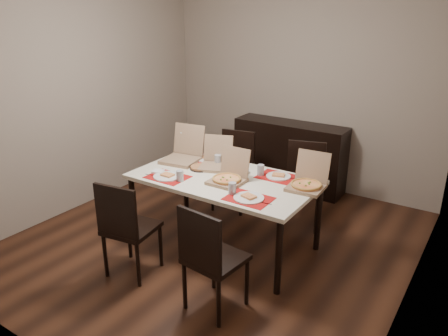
{
  "coord_description": "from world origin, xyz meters",
  "views": [
    {
      "loc": [
        2.33,
        -3.35,
        2.34
      ],
      "look_at": [
        0.13,
        -0.01,
        0.85
      ],
      "focal_mm": 35.0,
      "sensor_mm": 36.0,
      "label": 1
    }
  ],
  "objects_px": {
    "chair_far_right": "(304,180)",
    "pizza_box_center": "(228,177)",
    "soda_bottle": "(184,143)",
    "chair_near_right": "(210,256)",
    "dip_bowl": "(243,171)",
    "sideboard": "(289,155)",
    "dining_table": "(224,184)",
    "chair_far_left": "(235,166)",
    "chair_near_left": "(126,225)"
  },
  "relations": [
    {
      "from": "sideboard",
      "to": "chair_near_left",
      "type": "height_order",
      "value": "chair_near_left"
    },
    {
      "from": "chair_far_right",
      "to": "pizza_box_center",
      "type": "relative_size",
      "value": 2.7
    },
    {
      "from": "chair_far_left",
      "to": "pizza_box_center",
      "type": "height_order",
      "value": "pizza_box_center"
    },
    {
      "from": "chair_near_left",
      "to": "pizza_box_center",
      "type": "xyz_separation_m",
      "value": [
        0.52,
        0.87,
        0.29
      ]
    },
    {
      "from": "dining_table",
      "to": "chair_far_left",
      "type": "xyz_separation_m",
      "value": [
        -0.43,
        0.88,
        -0.17
      ]
    },
    {
      "from": "chair_far_left",
      "to": "dip_bowl",
      "type": "height_order",
      "value": "chair_far_left"
    },
    {
      "from": "dip_bowl",
      "to": "soda_bottle",
      "type": "relative_size",
      "value": 0.4
    },
    {
      "from": "chair_far_right",
      "to": "dip_bowl",
      "type": "xyz_separation_m",
      "value": [
        -0.37,
        -0.71,
        0.25
      ]
    },
    {
      "from": "sideboard",
      "to": "pizza_box_center",
      "type": "height_order",
      "value": "pizza_box_center"
    },
    {
      "from": "dining_table",
      "to": "chair_near_left",
      "type": "bearing_deg",
      "value": -114.1
    },
    {
      "from": "chair_near_left",
      "to": "chair_near_right",
      "type": "distance_m",
      "value": 0.91
    },
    {
      "from": "chair_near_left",
      "to": "chair_far_left",
      "type": "relative_size",
      "value": 1.0
    },
    {
      "from": "soda_bottle",
      "to": "chair_far_right",
      "type": "bearing_deg",
      "value": 24.61
    },
    {
      "from": "dining_table",
      "to": "chair_near_right",
      "type": "height_order",
      "value": "chair_near_right"
    },
    {
      "from": "dining_table",
      "to": "pizza_box_center",
      "type": "relative_size",
      "value": 5.22
    },
    {
      "from": "dining_table",
      "to": "pizza_box_center",
      "type": "distance_m",
      "value": 0.17
    },
    {
      "from": "chair_far_left",
      "to": "pizza_box_center",
      "type": "xyz_separation_m",
      "value": [
        0.53,
        -0.96,
        0.29
      ]
    },
    {
      "from": "chair_near_right",
      "to": "soda_bottle",
      "type": "height_order",
      "value": "soda_bottle"
    },
    {
      "from": "dining_table",
      "to": "dip_bowl",
      "type": "xyz_separation_m",
      "value": [
        0.09,
        0.21,
        0.08
      ]
    },
    {
      "from": "chair_near_left",
      "to": "pizza_box_center",
      "type": "height_order",
      "value": "pizza_box_center"
    },
    {
      "from": "sideboard",
      "to": "chair_near_left",
      "type": "relative_size",
      "value": 1.61
    },
    {
      "from": "dining_table",
      "to": "chair_far_right",
      "type": "relative_size",
      "value": 1.94
    },
    {
      "from": "chair_far_left",
      "to": "soda_bottle",
      "type": "bearing_deg",
      "value": -124.06
    },
    {
      "from": "sideboard",
      "to": "chair_near_left",
      "type": "xyz_separation_m",
      "value": [
        -0.3,
        -2.73,
        0.06
      ]
    },
    {
      "from": "chair_near_right",
      "to": "soda_bottle",
      "type": "distance_m",
      "value": 1.86
    },
    {
      "from": "chair_near_left",
      "to": "soda_bottle",
      "type": "distance_m",
      "value": 1.4
    },
    {
      "from": "dip_bowl",
      "to": "chair_far_left",
      "type": "bearing_deg",
      "value": 127.87
    },
    {
      "from": "sideboard",
      "to": "dip_bowl",
      "type": "relative_size",
      "value": 11.7
    },
    {
      "from": "pizza_box_center",
      "to": "dip_bowl",
      "type": "height_order",
      "value": "pizza_box_center"
    },
    {
      "from": "dining_table",
      "to": "chair_far_right",
      "type": "height_order",
      "value": "chair_far_right"
    },
    {
      "from": "pizza_box_center",
      "to": "soda_bottle",
      "type": "bearing_deg",
      "value": 153.97
    },
    {
      "from": "chair_far_right",
      "to": "soda_bottle",
      "type": "height_order",
      "value": "soda_bottle"
    },
    {
      "from": "sideboard",
      "to": "chair_far_right",
      "type": "distance_m",
      "value": 1.04
    },
    {
      "from": "sideboard",
      "to": "soda_bottle",
      "type": "bearing_deg",
      "value": -114.65
    },
    {
      "from": "dining_table",
      "to": "chair_far_right",
      "type": "bearing_deg",
      "value": 63.5
    },
    {
      "from": "chair_near_right",
      "to": "dip_bowl",
      "type": "bearing_deg",
      "value": 108.89
    },
    {
      "from": "chair_near_right",
      "to": "dip_bowl",
      "type": "distance_m",
      "value": 1.25
    },
    {
      "from": "chair_far_left",
      "to": "chair_far_right",
      "type": "xyz_separation_m",
      "value": [
        0.89,
        0.04,
        0.0
      ]
    },
    {
      "from": "chair_far_right",
      "to": "dip_bowl",
      "type": "distance_m",
      "value": 0.84
    },
    {
      "from": "dip_bowl",
      "to": "dining_table",
      "type": "bearing_deg",
      "value": -113.63
    },
    {
      "from": "dining_table",
      "to": "chair_near_left",
      "type": "distance_m",
      "value": 1.05
    },
    {
      "from": "dining_table",
      "to": "soda_bottle",
      "type": "relative_size",
      "value": 5.62
    },
    {
      "from": "sideboard",
      "to": "soda_bottle",
      "type": "xyz_separation_m",
      "value": [
        -0.66,
        -1.43,
        0.44
      ]
    },
    {
      "from": "chair_near_right",
      "to": "chair_far_left",
      "type": "relative_size",
      "value": 1.0
    },
    {
      "from": "chair_near_right",
      "to": "dip_bowl",
      "type": "height_order",
      "value": "chair_near_right"
    },
    {
      "from": "chair_near_right",
      "to": "chair_far_left",
      "type": "height_order",
      "value": "same"
    },
    {
      "from": "chair_near_left",
      "to": "soda_bottle",
      "type": "bearing_deg",
      "value": 105.57
    },
    {
      "from": "chair_near_left",
      "to": "chair_near_right",
      "type": "height_order",
      "value": "same"
    },
    {
      "from": "dining_table",
      "to": "pizza_box_center",
      "type": "xyz_separation_m",
      "value": [
        0.1,
        -0.08,
        0.12
      ]
    },
    {
      "from": "chair_near_right",
      "to": "soda_bottle",
      "type": "xyz_separation_m",
      "value": [
        -1.27,
        1.3,
        0.37
      ]
    }
  ]
}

